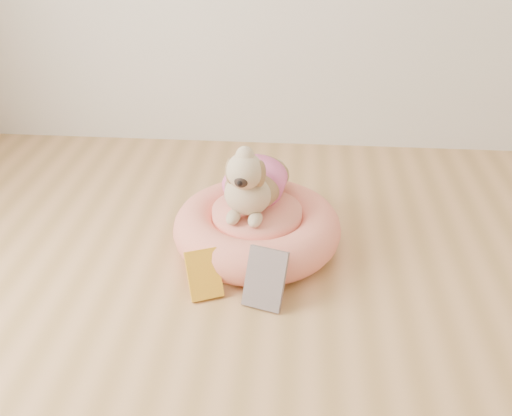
# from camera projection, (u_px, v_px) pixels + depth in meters

# --- Properties ---
(pet_bed) EXTENTS (0.71, 0.71, 0.18)m
(pet_bed) POSITION_uv_depth(u_px,v_px,m) (257.00, 228.00, 2.43)
(pet_bed) COLOR #F66C60
(pet_bed) RESTS_ON floor
(dog) EXTENTS (0.37, 0.49, 0.33)m
(dog) POSITION_uv_depth(u_px,v_px,m) (253.00, 170.00, 2.32)
(dog) COLOR brown
(dog) RESTS_ON pet_bed
(book_yellow) EXTENTS (0.16, 0.16, 0.17)m
(book_yellow) POSITION_uv_depth(u_px,v_px,m) (204.00, 274.00, 2.15)
(book_yellow) COLOR #FBF41A
(book_yellow) RESTS_ON floor
(book_white) EXTENTS (0.17, 0.16, 0.21)m
(book_white) POSITION_uv_depth(u_px,v_px,m) (265.00, 279.00, 2.09)
(book_white) COLOR silver
(book_white) RESTS_ON floor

